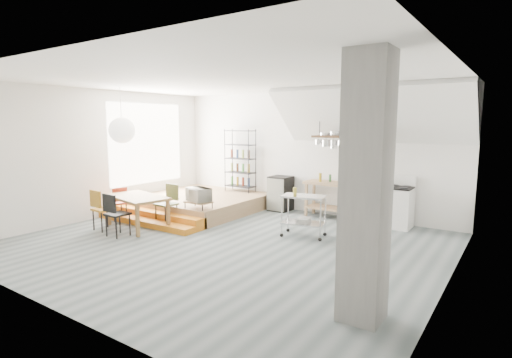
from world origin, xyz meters
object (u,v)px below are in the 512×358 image
Objects in this scene: rolling_cart at (304,210)px; mini_fridge at (281,193)px; stove at (398,207)px; dining_table at (137,199)px.

rolling_cart is 2.57m from mini_fridge.
mini_fridge is (-3.14, 0.04, -0.01)m from stove.
mini_fridge reaches higher than dining_table.
stove is 3.14m from mini_fridge.
stove reaches higher than rolling_cart.
stove is 1.25× the size of mini_fridge.
dining_table is (-4.90, -3.36, 0.18)m from stove.
rolling_cart is at bearing 34.93° from dining_table.
stove is 5.94m from dining_table.
dining_table is 3.77m from rolling_cart.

